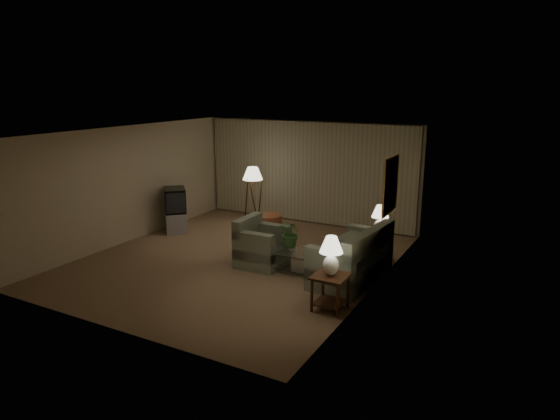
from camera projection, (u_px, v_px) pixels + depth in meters
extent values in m
plane|color=#956A52|center=(238.00, 260.00, 10.59)|extent=(7.00, 7.00, 0.00)
cube|color=beige|center=(309.00, 172.00, 13.24)|extent=(6.00, 0.04, 2.70)
cube|color=beige|center=(129.00, 184.00, 11.64)|extent=(0.04, 7.00, 2.70)
cube|color=beige|center=(378.00, 215.00, 8.88)|extent=(0.04, 7.00, 2.70)
cube|color=white|center=(235.00, 132.00, 9.93)|extent=(6.00, 7.00, 0.04)
cube|color=tan|center=(308.00, 172.00, 13.18)|extent=(5.85, 0.12, 2.65)
cube|color=#C69145|center=(391.00, 185.00, 9.47)|extent=(0.03, 0.90, 1.10)
cube|color=#AC201F|center=(389.00, 185.00, 9.48)|extent=(0.02, 0.80, 1.00)
cube|color=gray|center=(350.00, 269.00, 9.44)|extent=(2.05, 1.32, 0.43)
cube|color=gray|center=(262.00, 256.00, 10.23)|extent=(0.96, 0.92, 0.41)
cube|color=#331B0E|center=(330.00, 276.00, 8.13)|extent=(0.55, 0.55, 0.04)
cube|color=#331B0E|center=(330.00, 302.00, 8.24)|extent=(0.47, 0.47, 0.02)
cylinder|color=#331B0E|center=(312.00, 296.00, 8.11)|extent=(0.05, 0.05, 0.56)
cylinder|color=#331B0E|center=(323.00, 286.00, 8.50)|extent=(0.05, 0.05, 0.56)
cylinder|color=#331B0E|center=(338.00, 301.00, 7.91)|extent=(0.05, 0.05, 0.56)
cylinder|color=#331B0E|center=(348.00, 291.00, 8.29)|extent=(0.05, 0.05, 0.56)
cube|color=#331B0E|center=(379.00, 235.00, 10.35)|extent=(0.46, 0.38, 0.04)
cube|color=#331B0E|center=(378.00, 256.00, 10.46)|extent=(0.39, 0.33, 0.02)
cylinder|color=#331B0E|center=(368.00, 249.00, 10.38)|extent=(0.05, 0.05, 0.56)
cylinder|color=#331B0E|center=(372.00, 246.00, 10.62)|extent=(0.05, 0.05, 0.56)
cylinder|color=#331B0E|center=(385.00, 252.00, 10.22)|extent=(0.05, 0.05, 0.56)
cylinder|color=#331B0E|center=(389.00, 248.00, 10.46)|extent=(0.05, 0.05, 0.56)
ellipsoid|color=white|center=(331.00, 265.00, 8.08)|extent=(0.27, 0.27, 0.34)
cylinder|color=white|center=(331.00, 253.00, 8.03)|extent=(0.03, 0.03, 0.08)
cone|color=white|center=(331.00, 244.00, 7.99)|extent=(0.38, 0.38, 0.27)
ellipsoid|color=white|center=(380.00, 227.00, 10.30)|extent=(0.25, 0.25, 0.31)
cylinder|color=white|center=(380.00, 218.00, 10.25)|extent=(0.03, 0.03, 0.07)
cone|color=white|center=(380.00, 211.00, 10.22)|extent=(0.36, 0.36, 0.25)
cube|color=silver|center=(298.00, 253.00, 9.79)|extent=(1.22, 0.66, 0.02)
cube|color=silver|center=(298.00, 267.00, 9.87)|extent=(1.13, 0.58, 0.01)
cylinder|color=#3A2B17|center=(268.00, 262.00, 9.87)|extent=(0.04, 0.04, 0.40)
cylinder|color=#3A2B17|center=(280.00, 254.00, 10.32)|extent=(0.04, 0.04, 0.40)
cylinder|color=#3A2B17|center=(317.00, 271.00, 9.37)|extent=(0.04, 0.04, 0.40)
cylinder|color=#3A2B17|center=(328.00, 263.00, 9.82)|extent=(0.04, 0.04, 0.40)
cube|color=#ADADAF|center=(176.00, 221.00, 12.61)|extent=(1.31, 1.30, 0.50)
cube|color=black|center=(175.00, 200.00, 12.47)|extent=(1.20, 1.20, 0.60)
cylinder|color=#331B0E|center=(253.00, 180.00, 12.69)|extent=(0.04, 0.04, 0.23)
cone|color=white|center=(253.00, 173.00, 12.64)|extent=(0.51, 0.51, 0.32)
cylinder|color=#A16036|center=(269.00, 223.00, 12.50)|extent=(0.74, 0.74, 0.44)
imported|color=white|center=(291.00, 247.00, 9.84)|extent=(0.17, 0.17, 0.15)
imported|color=#457F38|center=(291.00, 231.00, 9.76)|extent=(0.55, 0.50, 0.53)
imported|color=olive|center=(307.00, 255.00, 9.59)|extent=(0.21, 0.25, 0.02)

